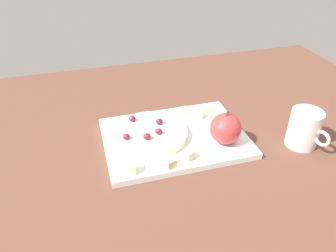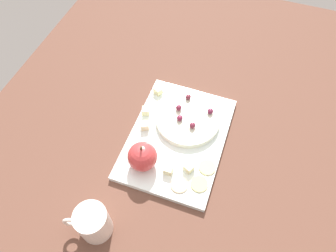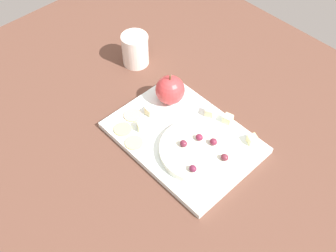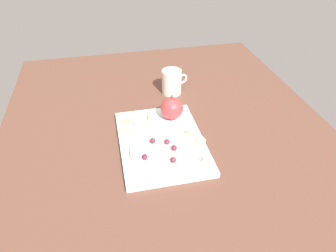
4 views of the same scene
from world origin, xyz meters
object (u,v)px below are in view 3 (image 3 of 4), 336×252
at_px(cheese_cube_2, 252,140).
at_px(cheese_cube_3, 150,111).
at_px(platter, 183,138).
at_px(cup, 135,49).
at_px(grape_1, 199,137).
at_px(cracker_0, 132,115).
at_px(grape_0, 193,168).
at_px(grape_3, 225,157).
at_px(cheese_cube_4, 228,119).
at_px(grape_4, 213,142).
at_px(serving_dish, 198,150).
at_px(cracker_2, 134,143).
at_px(cheese_cube_0, 209,112).
at_px(cracker_1, 123,129).
at_px(grape_2, 183,143).
at_px(apple_whole, 170,90).
at_px(cheese_cube_1, 142,126).

bearing_deg(cheese_cube_2, cheese_cube_3, 26.12).
bearing_deg(platter, cup, -18.88).
bearing_deg(cheese_cube_2, grape_1, 48.79).
bearing_deg(cracker_0, cup, -42.94).
bearing_deg(cheese_cube_2, grape_0, 78.89).
bearing_deg(cracker_0, grape_3, -167.24).
height_order(platter, cracker_0, cracker_0).
relative_size(cheese_cube_4, grape_4, 1.19).
relative_size(cheese_cube_2, cheese_cube_4, 1.00).
relative_size(serving_dish, cracker_2, 4.11).
xyz_separation_m(serving_dish, cheese_cube_0, (0.06, -0.10, 0.00)).
distance_m(cracker_0, cracker_1, 0.05).
bearing_deg(platter, cracker_0, 20.21).
bearing_deg(grape_4, grape_2, 50.69).
relative_size(cracker_2, cup, 0.42).
bearing_deg(cup, platter, 161.12).
distance_m(apple_whole, cheese_cube_1, 0.12).
relative_size(serving_dish, grape_0, 10.04).
bearing_deg(cheese_cube_0, cheese_cube_1, 61.86).
bearing_deg(cheese_cube_4, cup, 1.59).
relative_size(cheese_cube_1, cracker_2, 0.49).
distance_m(grape_0, cup, 0.41).
relative_size(serving_dish, cheese_cube_0, 8.44).
bearing_deg(cracker_1, grape_4, -148.23).
bearing_deg(cracker_2, grape_4, -138.24).
relative_size(cracker_1, cracker_2, 1.00).
relative_size(cheese_cube_3, grape_1, 1.19).
height_order(cheese_cube_2, grape_4, grape_4).
distance_m(cracker_0, grape_2, 0.16).
relative_size(grape_3, cup, 0.17).
bearing_deg(serving_dish, grape_4, -116.95).
xyz_separation_m(cheese_cube_0, cracker_2, (0.06, 0.19, -0.01)).
bearing_deg(grape_0, cracker_0, -3.94).
bearing_deg(grape_2, cheese_cube_2, -125.22).
xyz_separation_m(grape_4, cup, (0.36, -0.08, 0.00)).
distance_m(cheese_cube_2, grape_3, 0.09).
height_order(grape_0, cup, cup).
bearing_deg(platter, grape_0, 145.25).
height_order(grape_1, grape_2, grape_2).
bearing_deg(grape_0, cracker_1, 8.40).
height_order(cheese_cube_2, grape_3, grape_3).
height_order(grape_4, cup, cup).
bearing_deg(cheese_cube_1, grape_4, -153.22).
bearing_deg(cheese_cube_2, grape_3, 87.03).
height_order(cheese_cube_0, cracker_0, cheese_cube_0).
xyz_separation_m(cheese_cube_0, cracker_1, (0.11, 0.19, -0.01)).
height_order(cheese_cube_3, grape_3, grape_3).
bearing_deg(cheese_cube_2, cracker_1, 39.53).
xyz_separation_m(cheese_cube_0, cup, (0.29, -0.01, 0.02)).
distance_m(platter, cracker_0, 0.14).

